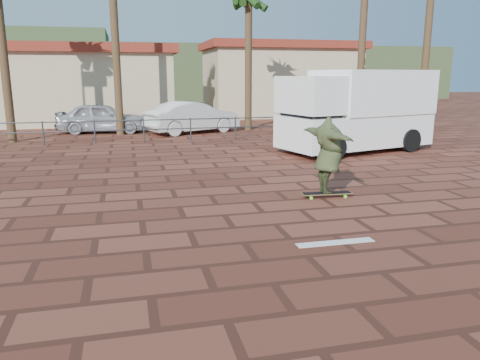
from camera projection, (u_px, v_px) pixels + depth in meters
name	position (u px, v px, depth m)	size (l,w,h in m)	color
ground	(275.00, 225.00, 9.03)	(120.00, 120.00, 0.00)	brown
paint_stripe	(335.00, 243.00, 8.06)	(1.40, 0.22, 0.01)	white
guardrail	(191.00, 125.00, 20.26)	(24.06, 0.06, 1.00)	#47494F
palm_center	(249.00, 2.00, 23.13)	(2.40, 2.40, 7.75)	brown
building_west	(68.00, 84.00, 28.00)	(12.60, 7.60, 4.50)	beige
building_east	(279.00, 79.00, 33.06)	(10.60, 6.60, 5.00)	beige
hill_front	(147.00, 73.00, 55.77)	(70.00, 18.00, 6.00)	#384C28
longboard	(327.00, 194.00, 10.99)	(1.22, 0.36, 0.12)	olive
skateboarder	(328.00, 155.00, 10.79)	(2.19, 0.60, 1.78)	#3D4625
campervan	(357.00, 109.00, 17.40)	(6.20, 3.83, 2.99)	white
car_silver	(102.00, 118.00, 23.15)	(1.75, 4.34, 1.48)	#AAADB1
car_white	(193.00, 117.00, 23.04)	(1.64, 4.70, 1.55)	white
street_sign	(349.00, 100.00, 20.25)	(0.51, 0.07, 2.52)	gray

